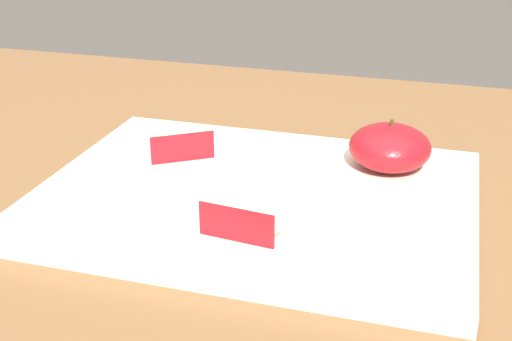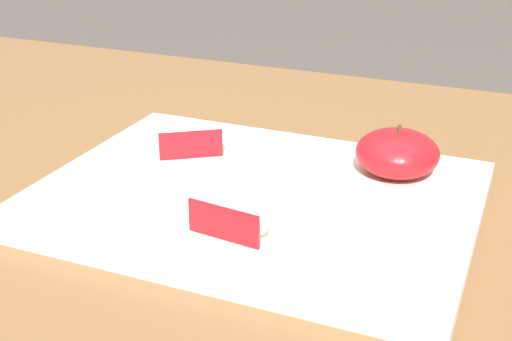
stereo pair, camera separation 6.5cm
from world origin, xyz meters
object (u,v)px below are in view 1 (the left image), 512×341
cutting_board (256,197)px  apple_wedge_back (242,219)px  apple_half_skin_up (390,147)px  apple_wedge_front (180,143)px

cutting_board → apple_wedge_back: 0.09m
cutting_board → apple_half_skin_up: 0.15m
apple_half_skin_up → apple_wedge_back: bearing=-120.0°
apple_half_skin_up → apple_wedge_front: size_ratio=1.16×
apple_half_skin_up → apple_wedge_back: (-0.10, -0.18, -0.01)m
apple_half_skin_up → apple_wedge_front: (-0.21, -0.03, -0.01)m
apple_half_skin_up → cutting_board: bearing=-142.8°
cutting_board → apple_wedge_front: 0.12m
apple_wedge_back → apple_wedge_front: size_ratio=1.02×
cutting_board → apple_wedge_back: (0.01, -0.09, 0.02)m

